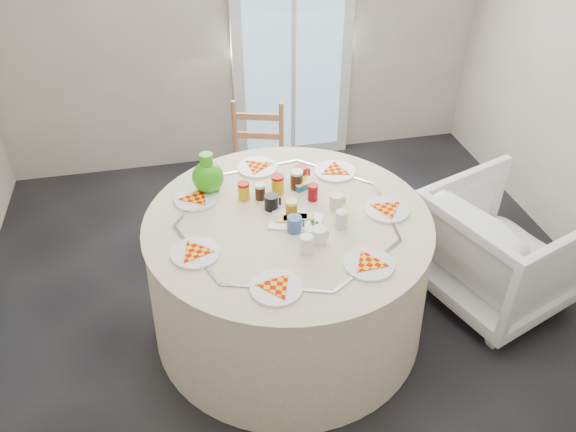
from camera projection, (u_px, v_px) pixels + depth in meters
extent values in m
plane|color=black|center=(298.00, 312.00, 3.55)|extent=(4.00, 4.00, 0.00)
cube|color=#BCB5A3|center=(241.00, 10.00, 4.35)|extent=(4.00, 0.02, 2.60)
cube|color=silver|center=(292.00, 40.00, 4.52)|extent=(1.00, 0.08, 2.10)
cylinder|color=#F8EFBC|center=(288.00, 274.00, 3.28)|extent=(1.62, 1.62, 0.82)
imported|color=white|center=(503.00, 247.00, 3.46)|extent=(0.99, 1.02, 0.83)
cube|color=#0E6C89|center=(302.00, 187.00, 3.28)|extent=(0.14, 0.12, 0.05)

